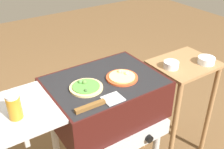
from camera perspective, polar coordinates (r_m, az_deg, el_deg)
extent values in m
cube|color=#38110F|center=(1.57, -1.52, -4.92)|extent=(0.64, 0.48, 0.24)
cube|color=black|center=(1.51, -1.58, -1.32)|extent=(0.61, 0.46, 0.01)
cube|color=#AFAFAF|center=(1.37, -19.03, -7.30)|extent=(0.32, 0.41, 0.02)
cube|color=#AFAFAF|center=(1.43, -18.28, -10.83)|extent=(0.02, 0.02, 0.24)
cube|color=#AFAFAF|center=(1.52, 3.80, -14.74)|extent=(0.58, 0.02, 0.10)
cylinder|color=black|center=(1.57, 7.95, -13.43)|extent=(0.04, 0.02, 0.04)
cylinder|color=#AFAFAF|center=(2.09, 2.17, -10.10)|extent=(0.04, 0.04, 0.66)
cylinder|color=#C64723|center=(1.52, 2.14, -0.69)|extent=(0.18, 0.18, 0.01)
cylinder|color=#EDD17A|center=(1.51, 2.14, -0.40)|extent=(0.15, 0.15, 0.01)
sphere|color=#C3E188|center=(1.53, 3.12, 0.21)|extent=(0.02, 0.02, 0.02)
sphere|color=tan|center=(1.55, 1.61, 0.69)|extent=(0.03, 0.03, 0.03)
sphere|color=#F2C66F|center=(1.54, 2.09, 0.64)|extent=(0.03, 0.03, 0.03)
cylinder|color=#E0C17F|center=(1.44, -5.52, -2.79)|extent=(0.18, 0.18, 0.01)
cylinder|color=#4C8C38|center=(1.43, -5.54, -2.49)|extent=(0.15, 0.15, 0.01)
sphere|color=#4D923E|center=(1.46, -6.75, -1.55)|extent=(0.03, 0.03, 0.03)
sphere|color=#537D38|center=(1.45, -5.91, -1.67)|extent=(0.03, 0.03, 0.03)
sphere|color=#446A33|center=(1.38, -5.57, -3.39)|extent=(0.02, 0.02, 0.02)
cylinder|color=#B77A1E|center=(1.28, -20.10, -6.67)|extent=(0.06, 0.06, 0.11)
cylinder|color=silver|center=(1.25, -20.59, -4.42)|extent=(0.06, 0.06, 0.01)
cube|color=#B7BABF|center=(1.35, 0.19, -5.18)|extent=(0.10, 0.09, 0.01)
cube|color=brown|center=(1.29, -4.68, -6.77)|extent=(0.16, 0.03, 0.02)
cube|color=olive|center=(1.93, 15.24, 2.22)|extent=(0.44, 0.36, 0.02)
cylinder|color=olive|center=(1.96, 13.00, -11.59)|extent=(0.04, 0.04, 0.80)
cylinder|color=olive|center=(2.21, 20.03, -7.50)|extent=(0.04, 0.04, 0.80)
cylinder|color=olive|center=(2.12, 7.28, -7.25)|extent=(0.04, 0.04, 0.80)
cylinder|color=olive|center=(2.35, 14.41, -3.94)|extent=(0.04, 0.04, 0.80)
cylinder|color=silver|center=(1.83, 12.48, 2.05)|extent=(0.10, 0.10, 0.04)
cylinder|color=#996B47|center=(1.83, 12.46, 1.87)|extent=(0.08, 0.08, 0.02)
cylinder|color=silver|center=(1.95, 19.47, 2.87)|extent=(0.12, 0.12, 0.04)
cylinder|color=maroon|center=(1.96, 19.44, 2.70)|extent=(0.10, 0.10, 0.02)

